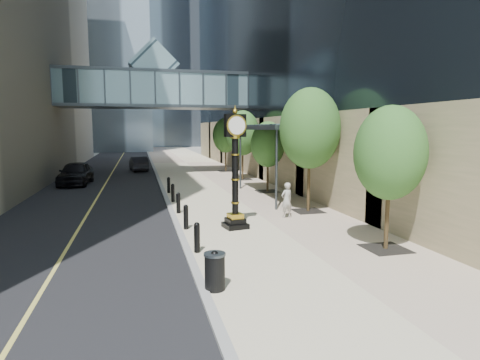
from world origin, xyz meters
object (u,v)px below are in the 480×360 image
car_far (139,164)px  car_near (76,173)px  pedestrian (287,200)px  street_clock (235,177)px  trash_bin (215,273)px

car_far → car_near: bearing=56.7°
car_far → pedestrian: bearing=99.0°
pedestrian → car_far: 24.39m
car_near → pedestrian: bearing=-49.3°
street_clock → car_far: size_ratio=1.14×
street_clock → trash_bin: size_ratio=5.40×
street_clock → trash_bin: bearing=-117.6°
car_near → car_far: size_ratio=1.18×
trash_bin → car_far: 30.94m
pedestrian → car_far: bearing=-92.8°
pedestrian → car_near: 18.23m
trash_bin → car_near: car_near is taller
trash_bin → car_far: (-1.84, 30.89, 0.21)m
trash_bin → car_near: (-6.36, 21.86, 0.37)m
pedestrian → street_clock: bearing=6.7°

